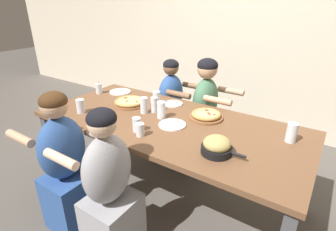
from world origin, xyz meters
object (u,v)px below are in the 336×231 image
(empty_plate_c, at_px, (120,92))
(drinking_glass_a, at_px, (157,99))
(pizza_board_second, at_px, (206,115))
(diner_near_midleft, at_px, (66,169))
(empty_plate_a, at_px, (173,104))
(drinking_glass_f, at_px, (137,125))
(pizza_board_main, at_px, (130,102))
(empty_plate_b, at_px, (172,125))
(diner_near_center, at_px, (109,193))
(diner_far_center, at_px, (205,114))
(skillet_bowl, at_px, (217,146))
(drinking_glass_c, at_px, (144,106))
(drinking_glass_e, at_px, (154,106))
(drinking_glass_b, at_px, (161,110))
(drinking_glass_d, at_px, (140,131))
(drinking_glass_h, at_px, (81,107))
(diner_far_midleft, at_px, (171,110))
(cocktail_glass_blue, at_px, (99,89))
(drinking_glass_g, at_px, (291,134))

(empty_plate_c, xyz_separation_m, drinking_glass_a, (0.56, -0.08, 0.05))
(pizza_board_second, bearing_deg, diner_near_midleft, -125.17)
(empty_plate_a, bearing_deg, drinking_glass_f, -82.97)
(pizza_board_main, distance_m, empty_plate_b, 0.61)
(diner_near_center, bearing_deg, empty_plate_a, 10.31)
(diner_near_midleft, height_order, diner_far_center, diner_far_center)
(pizza_board_main, distance_m, diner_far_center, 0.84)
(skillet_bowl, bearing_deg, drinking_glass_c, 161.97)
(drinking_glass_f, relative_size, diner_near_midleft, 0.10)
(skillet_bowl, relative_size, empty_plate_c, 1.30)
(empty_plate_c, xyz_separation_m, drinking_glass_e, (0.64, -0.23, 0.05))
(drinking_glass_b, bearing_deg, diner_near_midleft, -114.91)
(drinking_glass_e, relative_size, diner_near_center, 0.13)
(drinking_glass_d, bearing_deg, empty_plate_a, 102.18)
(drinking_glass_h, distance_m, diner_far_midleft, 1.11)
(pizza_board_main, height_order, drinking_glass_b, drinking_glass_b)
(empty_plate_a, bearing_deg, skillet_bowl, -39.24)
(empty_plate_a, distance_m, drinking_glass_e, 0.26)
(drinking_glass_c, relative_size, drinking_glass_d, 1.46)
(diner_far_midleft, bearing_deg, drinking_glass_c, 13.63)
(pizza_board_second, xyz_separation_m, cocktail_glass_blue, (-1.26, -0.05, 0.02))
(cocktail_glass_blue, relative_size, drinking_glass_d, 1.37)
(empty_plate_c, bearing_deg, diner_near_midleft, -68.35)
(drinking_glass_f, xyz_separation_m, diner_near_midleft, (-0.34, -0.44, -0.28))
(drinking_glass_e, bearing_deg, diner_near_midleft, -104.90)
(empty_plate_c, distance_m, diner_far_midleft, 0.63)
(drinking_glass_g, height_order, drinking_glass_h, drinking_glass_g)
(empty_plate_c, relative_size, drinking_glass_g, 1.61)
(pizza_board_main, height_order, diner_far_midleft, diner_far_midleft)
(empty_plate_b, distance_m, diner_near_center, 0.73)
(empty_plate_c, height_order, drinking_glass_b, drinking_glass_b)
(pizza_board_main, bearing_deg, empty_plate_c, 146.42)
(diner_far_center, bearing_deg, drinking_glass_f, -5.05)
(pizza_board_second, height_order, skillet_bowl, skillet_bowl)
(drinking_glass_c, bearing_deg, drinking_glass_a, 95.97)
(pizza_board_second, distance_m, drinking_glass_a, 0.54)
(drinking_glass_e, height_order, diner_far_center, diner_far_center)
(drinking_glass_b, bearing_deg, drinking_glass_h, -155.26)
(drinking_glass_d, bearing_deg, skillet_bowl, 8.79)
(empty_plate_c, distance_m, diner_far_center, 0.96)
(cocktail_glass_blue, relative_size, drinking_glass_b, 0.94)
(empty_plate_a, xyz_separation_m, diner_near_midleft, (-0.26, -1.08, -0.24))
(drinking_glass_h, height_order, diner_near_center, diner_near_center)
(drinking_glass_c, height_order, diner_far_midleft, diner_far_midleft)
(diner_near_center, xyz_separation_m, diner_far_midleft, (-0.47, 1.46, -0.01))
(empty_plate_c, distance_m, drinking_glass_c, 0.66)
(empty_plate_a, relative_size, drinking_glass_c, 1.29)
(pizza_board_main, relative_size, drinking_glass_e, 2.25)
(drinking_glass_f, bearing_deg, skillet_bowl, 4.10)
(empty_plate_a, xyz_separation_m, empty_plate_b, (0.25, -0.40, -0.00))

